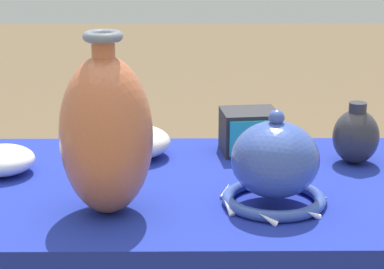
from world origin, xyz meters
TOP-DOWN VIEW (x-y plane):
  - display_table at (0.00, -0.02)m, footprint 1.24×0.62m
  - vase_tall_bulbous at (-0.11, -0.14)m, footprint 0.17×0.17m
  - vase_dome_bell at (0.20, -0.11)m, footprint 0.20×0.21m
  - mosaic_tile_box at (0.18, 0.20)m, footprint 0.13×0.12m
  - bowl_shallow_ivory at (-0.08, 0.17)m, footprint 0.15×0.15m
  - jar_round_charcoal at (0.40, 0.13)m, footprint 0.10×0.10m
  - bowl_shallow_porcelain at (-0.35, 0.06)m, footprint 0.14×0.14m

SIDE VIEW (x-z plane):
  - display_table at x=0.00m, z-range 0.27..0.97m
  - bowl_shallow_porcelain at x=-0.35m, z-range 0.70..0.75m
  - bowl_shallow_ivory at x=-0.08m, z-range 0.70..0.77m
  - mosaic_tile_box at x=0.18m, z-range 0.70..0.79m
  - jar_round_charcoal at x=0.40m, z-range 0.69..0.82m
  - vase_dome_bell at x=0.20m, z-range 0.68..0.86m
  - vase_tall_bulbous at x=-0.11m, z-range 0.68..1.01m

